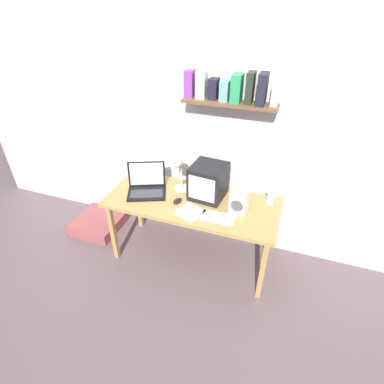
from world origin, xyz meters
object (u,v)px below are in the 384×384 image
object	(u,v)px
computer_mouse	(177,201)
loose_paper_near_monitor	(218,218)
corner_desk	(192,206)
floor_cushion	(99,223)
laptop	(147,185)
desk_lamp	(177,166)
crt_monitor	(208,181)
loose_paper_near_laptop	(190,212)
juice_glass	(271,198)
space_heater	(239,202)

from	to	relation	value
computer_mouse	loose_paper_near_monitor	bearing A→B (deg)	-13.33
corner_desk	floor_cushion	distance (m)	1.34
laptop	desk_lamp	xyz separation A→B (m)	(0.29, 0.08, 0.22)
floor_cushion	laptop	bearing A→B (deg)	-4.29
corner_desk	loose_paper_near_monitor	bearing A→B (deg)	-29.04
crt_monitor	loose_paper_near_laptop	world-z (taller)	crt_monitor
desk_lamp	laptop	bearing A→B (deg)	-149.93
juice_glass	floor_cushion	xyz separation A→B (m)	(-1.89, -0.14, -0.71)
space_heater	loose_paper_near_monitor	distance (m)	0.23
laptop	space_heater	size ratio (longest dim) A/B	1.91
desk_lamp	juice_glass	distance (m)	0.90
laptop	loose_paper_near_laptop	bearing A→B (deg)	-42.89
desk_lamp	juice_glass	xyz separation A→B (m)	(0.87, 0.11, -0.23)
juice_glass	computer_mouse	size ratio (longest dim) A/B	1.00
laptop	loose_paper_near_monitor	distance (m)	0.79
corner_desk	computer_mouse	world-z (taller)	computer_mouse
loose_paper_near_laptop	floor_cushion	bearing A→B (deg)	168.95
space_heater	loose_paper_near_laptop	world-z (taller)	space_heater
laptop	loose_paper_near_laptop	size ratio (longest dim) A/B	1.63
laptop	computer_mouse	xyz separation A→B (m)	(0.35, -0.09, -0.05)
loose_paper_near_monitor	floor_cushion	size ratio (longest dim) A/B	0.59
loose_paper_near_laptop	desk_lamp	bearing A→B (deg)	128.69
space_heater	loose_paper_near_monitor	world-z (taller)	space_heater
floor_cushion	loose_paper_near_laptop	bearing A→B (deg)	-11.05
corner_desk	crt_monitor	bearing A→B (deg)	48.97
juice_glass	floor_cushion	distance (m)	2.02
laptop	desk_lamp	bearing A→B (deg)	-7.00
corner_desk	computer_mouse	distance (m)	0.16
crt_monitor	space_heater	size ratio (longest dim) A/B	1.49
juice_glass	loose_paper_near_laptop	xyz separation A→B (m)	(-0.65, -0.38, -0.05)
loose_paper_near_laptop	loose_paper_near_monitor	size ratio (longest dim) A/B	0.91
computer_mouse	loose_paper_near_monitor	size ratio (longest dim) A/B	0.39
loose_paper_near_laptop	loose_paper_near_monitor	distance (m)	0.26
computer_mouse	loose_paper_near_monitor	distance (m)	0.42
crt_monitor	loose_paper_near_laptop	size ratio (longest dim) A/B	1.27
crt_monitor	floor_cushion	bearing A→B (deg)	-171.92
loose_paper_near_monitor	juice_glass	bearing A→B (deg)	43.42
crt_monitor	laptop	xyz separation A→B (m)	(-0.59, -0.11, -0.09)
laptop	computer_mouse	world-z (taller)	laptop
loose_paper_near_monitor	crt_monitor	bearing A→B (deg)	121.39
juice_glass	floor_cushion	bearing A→B (deg)	-175.86
corner_desk	space_heater	bearing A→B (deg)	-3.66
desk_lamp	floor_cushion	bearing A→B (deg)	-164.07
space_heater	floor_cushion	xyz separation A→B (m)	(-1.64, 0.10, -0.77)
desk_lamp	floor_cushion	xyz separation A→B (m)	(-1.02, -0.03, -0.94)
desk_lamp	loose_paper_near_monitor	world-z (taller)	desk_lamp
computer_mouse	loose_paper_near_laptop	bearing A→B (deg)	-32.94
laptop	juice_glass	world-z (taller)	laptop
juice_glass	loose_paper_near_laptop	size ratio (longest dim) A/B	0.43
space_heater	loose_paper_near_monitor	size ratio (longest dim) A/B	0.78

